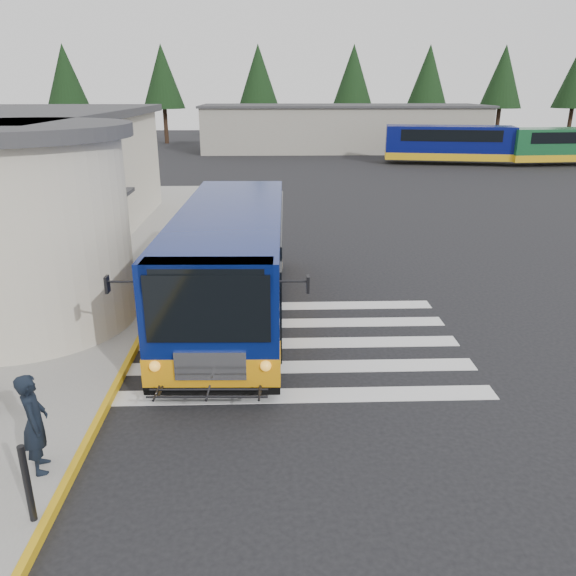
{
  "coord_description": "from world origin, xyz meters",
  "views": [
    {
      "loc": [
        -0.92,
        -12.86,
        5.72
      ],
      "look_at": [
        -0.52,
        -0.5,
        1.29
      ],
      "focal_mm": 35.0,
      "sensor_mm": 36.0,
      "label": 1
    }
  ],
  "objects_px": {
    "transit_bus": "(232,266)",
    "bollard": "(27,484)",
    "pedestrian_a": "(35,423)",
    "far_bus_a": "(449,143)",
    "far_bus_b": "(565,144)"
  },
  "relations": [
    {
      "from": "transit_bus",
      "to": "bollard",
      "type": "relative_size",
      "value": 8.5
    },
    {
      "from": "transit_bus",
      "to": "bollard",
      "type": "xyz_separation_m",
      "value": [
        -2.27,
        -7.65,
        -0.61
      ]
    },
    {
      "from": "transit_bus",
      "to": "pedestrian_a",
      "type": "xyz_separation_m",
      "value": [
        -2.57,
        -6.54,
        -0.38
      ]
    },
    {
      "from": "bollard",
      "to": "far_bus_a",
      "type": "relative_size",
      "value": 0.12
    },
    {
      "from": "far_bus_a",
      "to": "pedestrian_a",
      "type": "bearing_deg",
      "value": 165.02
    },
    {
      "from": "pedestrian_a",
      "to": "far_bus_b",
      "type": "xyz_separation_m",
      "value": [
        26.52,
        36.53,
        0.59
      ]
    },
    {
      "from": "far_bus_a",
      "to": "transit_bus",
      "type": "bearing_deg",
      "value": 164.24
    },
    {
      "from": "bollard",
      "to": "far_bus_a",
      "type": "bearing_deg",
      "value": 65.77
    },
    {
      "from": "transit_bus",
      "to": "pedestrian_a",
      "type": "relative_size",
      "value": 6.18
    },
    {
      "from": "transit_bus",
      "to": "far_bus_a",
      "type": "relative_size",
      "value": 1.0
    },
    {
      "from": "transit_bus",
      "to": "far_bus_a",
      "type": "xyz_separation_m",
      "value": [
        15.07,
        30.87,
        0.28
      ]
    },
    {
      "from": "far_bus_a",
      "to": "bollard",
      "type": "bearing_deg",
      "value": 166.03
    },
    {
      "from": "pedestrian_a",
      "to": "far_bus_a",
      "type": "xyz_separation_m",
      "value": [
        17.63,
        37.4,
        0.67
      ]
    },
    {
      "from": "pedestrian_a",
      "to": "far_bus_b",
      "type": "height_order",
      "value": "far_bus_b"
    },
    {
      "from": "bollard",
      "to": "far_bus_b",
      "type": "distance_m",
      "value": 45.88
    }
  ]
}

